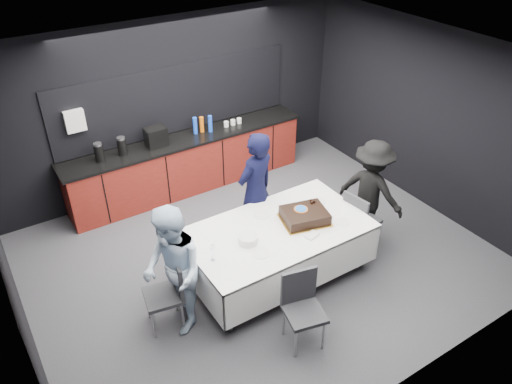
% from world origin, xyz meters
% --- Properties ---
extents(ground, '(6.00, 6.00, 0.00)m').
position_xyz_m(ground, '(0.00, 0.00, 0.00)').
color(ground, '#45454A').
rests_on(ground, ground).
extents(room_shell, '(6.04, 5.04, 2.82)m').
position_xyz_m(room_shell, '(0.00, 0.00, 1.86)').
color(room_shell, white).
rests_on(room_shell, ground).
extents(kitchenette, '(4.10, 0.64, 2.05)m').
position_xyz_m(kitchenette, '(-0.02, 2.22, 0.54)').
color(kitchenette, maroon).
rests_on(kitchenette, ground).
extents(party_table, '(2.32, 1.32, 0.78)m').
position_xyz_m(party_table, '(0.00, -0.40, 0.64)').
color(party_table, '#99999E').
rests_on(party_table, ground).
extents(cake_assembly, '(0.70, 0.62, 0.18)m').
position_xyz_m(cake_assembly, '(0.39, -0.45, 0.85)').
color(cake_assembly, gold).
rests_on(cake_assembly, party_table).
extents(plate_stack, '(0.24, 0.24, 0.10)m').
position_xyz_m(plate_stack, '(-0.46, -0.44, 0.83)').
color(plate_stack, white).
rests_on(plate_stack, party_table).
extents(loose_plate_near, '(0.22, 0.22, 0.01)m').
position_xyz_m(loose_plate_near, '(-0.44, -0.69, 0.78)').
color(loose_plate_near, white).
rests_on(loose_plate_near, party_table).
extents(loose_plate_right_a, '(0.22, 0.22, 0.01)m').
position_xyz_m(loose_plate_right_a, '(0.80, -0.21, 0.78)').
color(loose_plate_right_a, white).
rests_on(loose_plate_right_a, party_table).
extents(loose_plate_right_b, '(0.19, 0.19, 0.01)m').
position_xyz_m(loose_plate_right_b, '(0.78, -0.75, 0.78)').
color(loose_plate_right_b, white).
rests_on(loose_plate_right_b, party_table).
extents(loose_plate_far, '(0.22, 0.22, 0.01)m').
position_xyz_m(loose_plate_far, '(-0.01, -0.06, 0.78)').
color(loose_plate_far, white).
rests_on(loose_plate_far, party_table).
extents(fork_pile, '(0.19, 0.15, 0.03)m').
position_xyz_m(fork_pile, '(0.27, -0.76, 0.79)').
color(fork_pile, white).
rests_on(fork_pile, party_table).
extents(champagne_flute, '(0.06, 0.06, 0.22)m').
position_xyz_m(champagne_flute, '(-0.97, -0.49, 0.94)').
color(champagne_flute, white).
rests_on(champagne_flute, party_table).
extents(chair_left, '(0.49, 0.49, 0.92)m').
position_xyz_m(chair_left, '(-1.51, -0.41, 0.53)').
color(chair_left, '#2E2F33').
rests_on(chair_left, ground).
extents(chair_right, '(0.48, 0.48, 0.92)m').
position_xyz_m(chair_right, '(1.27, -0.55, 0.53)').
color(chair_right, '#2E2F33').
rests_on(chair_right, ground).
extents(chair_near, '(0.50, 0.50, 0.92)m').
position_xyz_m(chair_near, '(-0.36, -1.41, 0.53)').
color(chair_near, '#2E2F33').
rests_on(chair_near, ground).
extents(person_center, '(0.72, 0.57, 1.75)m').
position_xyz_m(person_center, '(0.15, 0.35, 0.88)').
color(person_center, black).
rests_on(person_center, ground).
extents(person_left, '(0.69, 0.85, 1.64)m').
position_xyz_m(person_left, '(-1.46, -0.46, 0.82)').
color(person_left, silver).
rests_on(person_left, ground).
extents(person_right, '(0.85, 1.12, 1.53)m').
position_xyz_m(person_right, '(1.63, -0.37, 0.76)').
color(person_right, black).
rests_on(person_right, ground).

